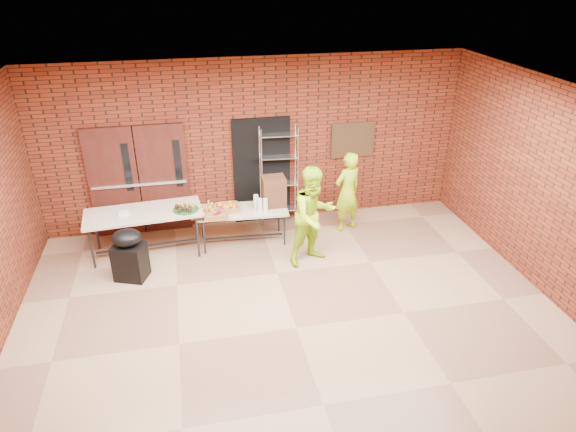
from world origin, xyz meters
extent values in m
cube|color=#835D46|center=(0.00, 0.00, -0.02)|extent=(8.00, 7.00, 0.04)
cube|color=silver|center=(0.00, 0.00, 3.22)|extent=(8.00, 7.00, 0.04)
cube|color=maroon|center=(0.00, 3.52, 1.60)|extent=(8.00, 0.04, 3.20)
cube|color=maroon|center=(4.02, 0.00, 1.60)|extent=(0.04, 7.00, 3.20)
cube|color=#461B14|center=(-2.65, 3.44, 1.05)|extent=(0.88, 0.08, 2.10)
cube|color=#461B14|center=(-1.75, 3.44, 1.05)|extent=(0.88, 0.08, 2.10)
cube|color=black|center=(-2.37, 3.39, 1.35)|extent=(0.12, 0.02, 0.90)
cube|color=black|center=(-1.47, 3.39, 1.35)|extent=(0.12, 0.02, 0.90)
cube|color=silver|center=(-2.20, 3.38, 1.00)|extent=(1.70, 0.04, 0.05)
cube|color=black|center=(0.10, 3.46, 1.05)|extent=(1.10, 0.06, 2.10)
cube|color=#382716|center=(1.90, 3.45, 1.55)|extent=(0.85, 0.04, 0.70)
cube|color=tan|center=(-2.13, 2.60, 0.79)|extent=(2.04, 0.98, 0.04)
cube|color=#2A2B2F|center=(-2.13, 2.60, 0.13)|extent=(1.76, 0.18, 0.03)
cylinder|color=#2A2B2F|center=(-3.01, 2.93, 0.39)|extent=(0.04, 0.04, 0.77)
cylinder|color=#2A2B2F|center=(-1.25, 2.93, 0.39)|extent=(0.04, 0.04, 0.77)
cylinder|color=#2A2B2F|center=(-3.01, 2.27, 0.39)|extent=(0.04, 0.04, 0.77)
cylinder|color=#2A2B2F|center=(-1.25, 2.27, 0.39)|extent=(0.04, 0.04, 0.77)
cube|color=tan|center=(-0.41, 2.62, 0.65)|extent=(1.67, 0.78, 0.04)
cube|color=#2A2B2F|center=(-0.41, 2.62, 0.11)|extent=(1.45, 0.13, 0.03)
cylinder|color=#2A2B2F|center=(-1.13, 2.89, 0.32)|extent=(0.03, 0.03, 0.63)
cylinder|color=#2A2B2F|center=(0.31, 2.89, 0.32)|extent=(0.03, 0.03, 0.63)
cylinder|color=#2A2B2F|center=(-1.13, 2.35, 0.32)|extent=(0.03, 0.03, 0.63)
cylinder|color=#2A2B2F|center=(0.31, 2.35, 0.32)|extent=(0.03, 0.03, 0.63)
cube|color=#AD8645|center=(-1.10, 2.55, 0.70)|extent=(0.45, 0.35, 0.07)
cube|color=#AD8645|center=(-0.68, 2.64, 0.70)|extent=(0.43, 0.33, 0.07)
cube|color=#AD8645|center=(-0.90, 2.43, 0.70)|extent=(0.41, 0.32, 0.06)
cylinder|color=#165523|center=(-1.40, 2.52, 0.83)|extent=(0.44, 0.44, 0.02)
cube|color=silver|center=(-2.45, 2.56, 0.84)|extent=(0.16, 0.11, 0.05)
cube|color=#552F1D|center=(0.19, 2.70, 0.94)|extent=(0.41, 0.37, 0.55)
cylinder|color=silver|center=(-0.10, 2.48, 0.80)|extent=(0.08, 0.08, 0.25)
cylinder|color=silver|center=(-0.01, 2.46, 0.79)|extent=(0.08, 0.08, 0.25)
cylinder|color=silver|center=(-0.15, 2.62, 0.80)|extent=(0.09, 0.09, 0.26)
cube|color=black|center=(-2.36, 1.83, 0.31)|extent=(0.60, 0.55, 0.62)
ellipsoid|color=black|center=(-2.36, 1.83, 0.75)|extent=(0.59, 0.55, 0.27)
imported|color=#A3D217|center=(1.61, 2.73, 0.78)|extent=(0.67, 0.56, 1.57)
imported|color=#A3D217|center=(0.69, 1.73, 0.87)|extent=(1.02, 0.92, 1.74)
camera|label=1|loc=(-1.33, -5.67, 4.77)|focal=32.00mm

